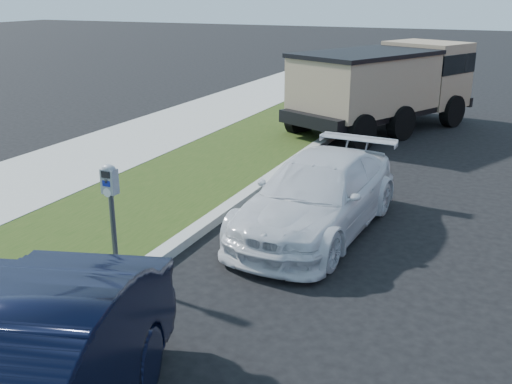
% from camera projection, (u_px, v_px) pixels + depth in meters
% --- Properties ---
extents(ground, '(120.00, 120.00, 0.00)m').
position_uv_depth(ground, '(323.00, 302.00, 7.72)').
color(ground, black).
rests_on(ground, ground).
extents(streetside, '(6.12, 50.00, 0.15)m').
position_uv_depth(streetside, '(81.00, 195.00, 11.58)').
color(streetside, '#97978F').
rests_on(streetside, ground).
extents(parking_meter, '(0.22, 0.15, 1.54)m').
position_uv_depth(parking_meter, '(111.00, 196.00, 7.86)').
color(parking_meter, '#3F4247').
rests_on(parking_meter, ground).
extents(white_wagon, '(2.02, 4.39, 1.24)m').
position_uv_depth(white_wagon, '(317.00, 195.00, 9.84)').
color(white_wagon, silver).
rests_on(white_wagon, ground).
extents(dump_truck, '(4.50, 6.41, 2.37)m').
position_uv_depth(dump_truck, '(388.00, 83.00, 16.92)').
color(dump_truck, black).
rests_on(dump_truck, ground).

